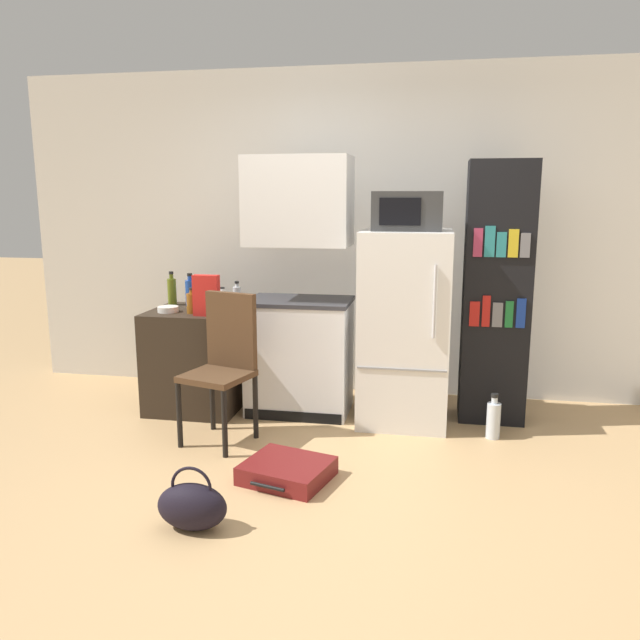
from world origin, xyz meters
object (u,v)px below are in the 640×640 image
(refrigerator, at_px, (405,328))
(bottle_clear_short, at_px, (237,296))
(bookshelf, at_px, (496,294))
(bottle_milk_white, at_px, (222,298))
(handbag, at_px, (192,506))
(bottle_ketchup_red, at_px, (198,299))
(water_bottle_front, at_px, (493,419))
(bowl, at_px, (168,309))
(kitchen_hutch, at_px, (299,298))
(bottle_amber_beer, at_px, (193,303))
(microwave, at_px, (408,211))
(suitcase_large_flat, at_px, (287,471))
(bottle_blue_soda, at_px, (190,292))
(side_table, at_px, (197,359))
(cereal_box, at_px, (206,295))
(bottle_olive_oil, at_px, (172,291))
(chair, at_px, (225,356))

(refrigerator, distance_m, bottle_clear_short, 1.34)
(bookshelf, height_order, bottle_clear_short, bookshelf)
(refrigerator, xyz_separation_m, bottle_milk_white, (-1.46, 0.20, 0.14))
(handbag, bearing_deg, bottle_ketchup_red, 109.62)
(water_bottle_front, bearing_deg, bowl, 177.12)
(refrigerator, bearing_deg, bottle_ketchup_red, -178.86)
(kitchen_hutch, relative_size, bottle_amber_beer, 10.07)
(bottle_amber_beer, bearing_deg, bookshelf, 7.58)
(microwave, xyz_separation_m, bottle_clear_short, (-1.32, 0.16, -0.67))
(microwave, distance_m, bookshelf, 0.89)
(bookshelf, height_order, bottle_milk_white, bookshelf)
(bowl, bearing_deg, handbag, -63.41)
(refrigerator, bearing_deg, suitcase_large_flat, -118.34)
(bottle_blue_soda, height_order, bottle_milk_white, bottle_blue_soda)
(bottle_ketchup_red, height_order, handbag, bottle_ketchup_red)
(side_table, bearing_deg, bottle_ketchup_red, -34.51)
(bookshelf, bearing_deg, cereal_box, -169.87)
(water_bottle_front, bearing_deg, cereal_box, 179.06)
(refrigerator, distance_m, handbag, 2.09)
(bottle_olive_oil, xyz_separation_m, chair, (0.70, -0.76, -0.31))
(suitcase_large_flat, distance_m, handbag, 0.72)
(bottle_olive_oil, relative_size, bowl, 1.73)
(side_table, xyz_separation_m, bottle_olive_oil, (-0.27, 0.18, 0.51))
(bottle_olive_oil, bearing_deg, side_table, -34.72)
(bottle_ketchup_red, xyz_separation_m, bowl, (-0.20, -0.10, -0.07))
(bottle_ketchup_red, distance_m, cereal_box, 0.24)
(bookshelf, relative_size, bottle_milk_white, 12.55)
(bottle_amber_beer, height_order, cereal_box, cereal_box)
(bottle_amber_beer, bearing_deg, cereal_box, -28.56)
(bottle_olive_oil, height_order, bottle_blue_soda, bottle_olive_oil)
(microwave, distance_m, water_bottle_front, 1.57)
(suitcase_large_flat, bearing_deg, microwave, 76.95)
(microwave, relative_size, bottle_ketchup_red, 2.21)
(kitchen_hutch, distance_m, bookshelf, 1.45)
(water_bottle_front, bearing_deg, bottle_olive_oil, 170.31)
(bottle_olive_oil, relative_size, chair, 0.27)
(bottle_blue_soda, height_order, cereal_box, cereal_box)
(side_table, xyz_separation_m, bottle_clear_short, (0.29, 0.16, 0.48))
(side_table, bearing_deg, cereal_box, -50.19)
(side_table, distance_m, kitchen_hutch, 0.95)
(bottle_clear_short, height_order, handbag, bottle_clear_short)
(kitchen_hutch, xyz_separation_m, microwave, (0.80, -0.06, 0.65))
(cereal_box, relative_size, water_bottle_front, 0.94)
(microwave, xyz_separation_m, suitcase_large_flat, (-0.62, -1.14, -1.49))
(bottle_clear_short, bearing_deg, bottle_ketchup_red, -143.61)
(cereal_box, relative_size, suitcase_large_flat, 0.52)
(bottle_clear_short, relative_size, suitcase_large_flat, 0.36)
(bottle_ketchup_red, xyz_separation_m, chair, (0.40, -0.55, -0.29))
(cereal_box, height_order, water_bottle_front, cereal_box)
(bowl, height_order, water_bottle_front, bowl)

